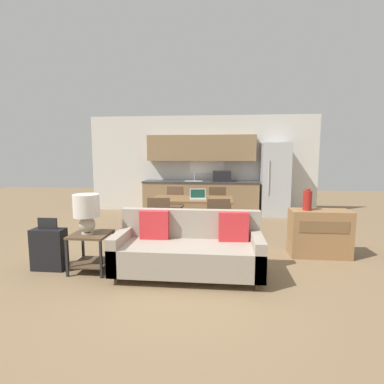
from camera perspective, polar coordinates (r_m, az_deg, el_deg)
The scene contains 16 objects.
ground_plane at distance 4.24m, azimuth -2.71°, elevation -15.46°, with size 20.00×20.00×0.00m, color #7F6647.
wall_back at distance 8.52m, azimuth 1.84°, elevation 5.35°, with size 6.40×0.07×2.70m.
kitchen_counter at distance 8.26m, azimuth 1.75°, elevation 1.74°, with size 3.15×0.65×2.15m.
refrigerator at distance 8.25m, azimuth 15.49°, elevation 2.31°, with size 0.72×0.72×1.93m.
dining_table at distance 6.08m, azimuth 0.02°, elevation -1.76°, with size 1.63×0.89×0.74m.
couch at distance 4.13m, azimuth -0.64°, elevation -10.94°, with size 1.96×0.80×0.86m.
side_table at distance 4.48m, azimuth -18.65°, elevation -9.62°, with size 0.51×0.51×0.54m.
table_lamp at distance 4.36m, azimuth -19.46°, elevation -3.24°, with size 0.35×0.35×0.55m.
credenza at distance 5.25m, azimuth 23.10°, elevation -7.22°, with size 0.92×0.43×0.75m.
vase at distance 5.07m, azimuth 21.12°, elevation -1.47°, with size 0.14×0.14×0.34m.
dining_chair_near_left at distance 5.45m, azimuth -6.19°, elevation -5.00°, with size 0.46×0.46×0.88m.
dining_chair_far_right at distance 6.92m, azimuth 4.95°, elevation -2.36°, with size 0.47×0.47×0.88m.
dining_chair_near_right at distance 5.32m, azimuth 4.90°, elevation -5.30°, with size 0.47×0.47×0.88m.
dining_chair_far_left at distance 6.99m, azimuth -3.48°, elevation -2.25°, with size 0.47×0.47×0.88m.
laptop at distance 5.97m, azimuth 1.13°, elevation -0.86°, with size 0.35×0.30×0.20m.
suitcase at distance 4.77m, azimuth -25.57°, elevation -9.74°, with size 0.47×0.22×0.75m.
Camera 1 is at (0.58, -3.87, 1.64)m, focal length 28.00 mm.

